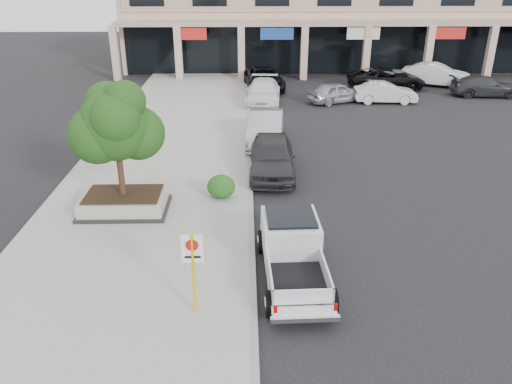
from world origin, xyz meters
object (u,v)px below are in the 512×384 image
planter (124,202)px  no_parking_sign (193,263)px  lot_car_a (337,93)px  lot_car_e (398,77)px  curb_car_d (264,79)px  lot_car_b (385,93)px  lot_car_f (436,75)px  curb_car_a (272,156)px  curb_car_b (265,128)px  pickup_truck (294,254)px  curb_car_c (263,92)px  lot_car_d (387,79)px  planter_tree (120,124)px  lot_car_c (486,86)px

planter → no_parking_sign: size_ratio=1.39×
lot_car_a → lot_car_e: size_ratio=1.03×
curb_car_d → no_parking_sign: bearing=-101.5°
curb_car_d → lot_car_b: 9.03m
lot_car_f → curb_car_a: bearing=167.9°
curb_car_b → curb_car_d: 12.48m
curb_car_a → lot_car_e: bearing=61.2°
no_parking_sign → lot_car_a: no_parking_sign is taller
planter → lot_car_b: lot_car_b is taller
planter → curb_car_d: size_ratio=0.57×
no_parking_sign → curb_car_b: 14.26m
no_parking_sign → pickup_truck: bearing=32.4°
curb_car_c → lot_car_f: 14.47m
curb_car_d → lot_car_a: 6.27m
lot_car_b → lot_car_f: bearing=-42.3°
planter → lot_car_d: bearing=53.4°
curb_car_b → no_parking_sign: bearing=-94.2°
lot_car_b → curb_car_d: bearing=65.6°
planter_tree → lot_car_d: planter_tree is taller
curb_car_c → lot_car_b: (8.22, 0.18, -0.10)m
no_parking_sign → curb_car_d: 26.66m
curb_car_a → lot_car_e: curb_car_a is taller
planter_tree → no_parking_sign: planter_tree is taller
planter_tree → pickup_truck: size_ratio=0.79×
curb_car_a → curb_car_d: 16.67m
pickup_truck → planter: bearing=141.8°
no_parking_sign → lot_car_d: (11.86, 26.29, -0.84)m
curb_car_b → lot_car_f: size_ratio=0.97×
curb_car_b → lot_car_d: bearing=57.7°
planter_tree → no_parking_sign: (3.03, -6.20, -1.78)m
planter_tree → lot_car_c: (21.34, 17.84, -2.71)m
curb_car_b → curb_car_d: curb_car_b is taller
no_parking_sign → curb_car_d: size_ratio=0.41×
lot_car_c → curb_car_d: bearing=86.0°
curb_car_d → lot_car_e: size_ratio=1.44×
curb_car_c → lot_car_c: bearing=11.2°
curb_car_c → lot_car_c: size_ratio=1.11×
no_parking_sign → lot_car_a: (7.51, 22.44, -0.95)m
lot_car_a → lot_car_b: (3.24, -0.09, -0.00)m
curb_car_a → lot_car_d: 18.93m
pickup_truck → lot_car_f: size_ratio=1.00×
lot_car_b → curb_car_b: bearing=137.8°
planter_tree → lot_car_a: size_ratio=1.00×
lot_car_e → lot_car_a: bearing=108.4°
curb_car_a → curb_car_c: 12.32m
curb_car_c → lot_car_e: 11.82m
lot_car_d → lot_car_f: 4.30m
pickup_truck → curb_car_a: curb_car_a is taller
lot_car_f → planter_tree: bearing=163.5°
planter → curb_car_d: bearing=73.9°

